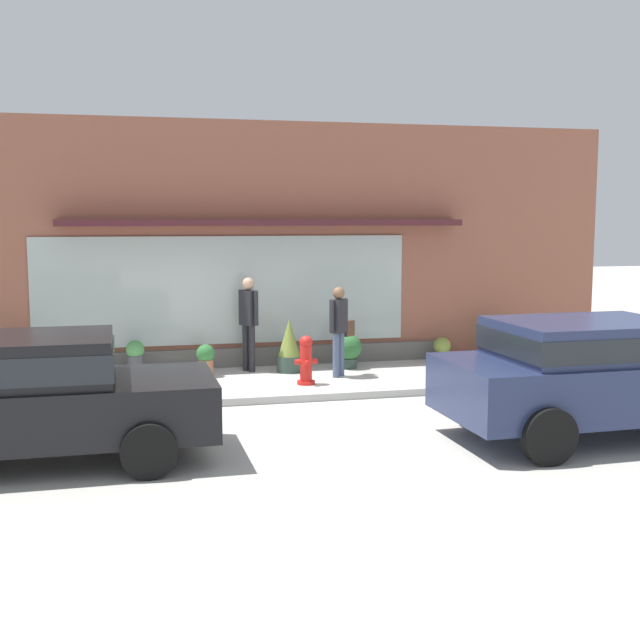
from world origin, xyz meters
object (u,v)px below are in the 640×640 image
fire_hydrant (306,360)px  potted_plant_window_center (206,359)px  pedestrian_with_handbag (339,325)px  potted_plant_by_entrance (135,356)px  pedestrian_passerby (248,316)px  potted_plant_corner_tall (349,349)px  parked_car_navy (594,370)px  potted_plant_window_right (498,338)px  parked_car_black (20,392)px  potted_plant_low_front (289,347)px  potted_plant_trailing_edge (442,349)px

fire_hydrant → potted_plant_window_center: size_ratio=1.44×
pedestrian_with_handbag → potted_plant_by_entrance: size_ratio=2.53×
pedestrian_passerby → potted_plant_corner_tall: (1.88, -0.14, -0.67)m
fire_hydrant → potted_plant_by_entrance: fire_hydrant is taller
parked_car_navy → potted_plant_window_right: parked_car_navy is taller
pedestrian_passerby → parked_car_black: pedestrian_passerby is taller
parked_car_black → potted_plant_low_front: parked_car_black is taller
potted_plant_window_right → potted_plant_window_center: (-5.80, -0.26, -0.14)m
parked_car_black → potted_plant_corner_tall: size_ratio=6.55×
potted_plant_trailing_edge → potted_plant_window_center: potted_plant_window_center is taller
potted_plant_by_entrance → potted_plant_trailing_edge: 5.93m
parked_car_black → potted_plant_window_center: size_ratio=7.31×
potted_plant_trailing_edge → potted_plant_low_front: size_ratio=0.49×
pedestrian_with_handbag → parked_car_navy: bearing=-104.2°
potted_plant_by_entrance → potted_plant_low_front: size_ratio=0.65×
pedestrian_passerby → potted_plant_by_entrance: 2.17m
pedestrian_passerby → parked_car_black: bearing=112.4°
fire_hydrant → potted_plant_low_front: bearing=92.9°
potted_plant_window_right → potted_plant_by_entrance: bearing=178.8°
potted_plant_corner_tall → potted_plant_window_center: bearing=-176.2°
pedestrian_passerby → potted_plant_corner_tall: pedestrian_passerby is taller
potted_plant_window_right → potted_plant_corner_tall: potted_plant_window_right is taller
potted_plant_trailing_edge → parked_car_navy: bearing=-92.2°
pedestrian_passerby → potted_plant_window_right: (4.98, -0.05, -0.57)m
pedestrian_with_handbag → potted_plant_window_right: (3.48, 0.84, -0.47)m
fire_hydrant → pedestrian_with_handbag: bearing=35.6°
potted_plant_low_front → potted_plant_window_right: bearing=2.5°
pedestrian_with_handbag → potted_plant_trailing_edge: size_ratio=3.32×
pedestrian_passerby → potted_plant_trailing_edge: 3.95m
pedestrian_with_handbag → pedestrian_passerby: pedestrian_passerby is taller
pedestrian_passerby → potted_plant_window_right: pedestrian_passerby is taller
pedestrian_passerby → potted_plant_by_entrance: bearing=53.5°
potted_plant_trailing_edge → pedestrian_passerby: bearing=-178.2°
pedestrian_with_handbag → potted_plant_window_center: size_ratio=2.78×
potted_plant_window_center → potted_plant_by_entrance: bearing=161.6°
parked_car_navy → potted_plant_trailing_edge: (0.22, 5.66, -0.63)m
parked_car_black → fire_hydrant: bearing=40.9°
potted_plant_window_right → potted_plant_low_front: 4.27m
pedestrian_with_handbag → potted_plant_trailing_edge: bearing=-16.0°
pedestrian_with_handbag → potted_plant_window_right: pedestrian_with_handbag is taller
parked_car_black → potted_plant_corner_tall: parked_car_black is taller
potted_plant_window_right → fire_hydrant: bearing=-162.1°
fire_hydrant → pedestrian_with_handbag: 1.03m
pedestrian_with_handbag → parked_car_black: (-4.88, -4.19, -0.08)m
parked_car_navy → potted_plant_by_entrance: parked_car_navy is taller
potted_plant_by_entrance → potted_plant_window_right: size_ratio=0.77×
potted_plant_window_right → potted_plant_window_center: size_ratio=1.42×
pedestrian_with_handbag → potted_plant_window_center: 2.47m
parked_car_black → potted_plant_low_front: bearing=49.2°
potted_plant_trailing_edge → potted_plant_by_entrance: bearing=-179.7°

